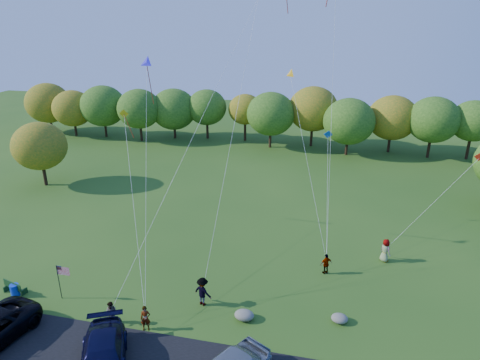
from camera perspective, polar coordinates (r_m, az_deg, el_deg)
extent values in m
plane|color=#295117|center=(27.37, -8.24, -18.56)|extent=(140.00, 140.00, 0.00)
cylinder|color=#372014|center=(72.10, -24.41, 6.47)|extent=(0.36, 0.36, 2.54)
ellipsoid|color=#3B6218|center=(71.43, -24.81, 9.05)|extent=(6.35, 6.35, 5.72)
cylinder|color=#372014|center=(71.94, -20.01, 7.01)|extent=(0.36, 0.36, 2.41)
ellipsoid|color=#245015|center=(71.34, -20.31, 9.26)|extent=(5.20, 5.20, 4.68)
cylinder|color=#372014|center=(69.02, -16.37, 6.79)|extent=(0.36, 0.36, 2.24)
ellipsoid|color=#3B6218|center=(68.41, -16.62, 9.06)|extent=(5.18, 5.18, 4.66)
cylinder|color=#372014|center=(65.09, -13.12, 6.59)|extent=(0.36, 0.36, 2.97)
ellipsoid|color=#245015|center=(64.30, -13.39, 9.66)|extent=(6.42, 6.42, 5.77)
cylinder|color=#372014|center=(64.01, -8.77, 6.49)|extent=(0.36, 0.36, 2.62)
ellipsoid|color=#3B6218|center=(63.34, -8.92, 9.03)|extent=(4.93, 4.93, 4.44)
cylinder|color=#372014|center=(62.26, -4.19, 6.16)|extent=(0.36, 0.36, 2.40)
ellipsoid|color=#245015|center=(61.54, -4.27, 8.87)|extent=(5.60, 5.60, 5.04)
cylinder|color=#372014|center=(59.35, 0.02, 5.79)|extent=(0.36, 0.36, 3.06)
ellipsoid|color=#3B6218|center=(58.46, 0.02, 9.31)|extent=(6.76, 6.76, 6.09)
cylinder|color=#372014|center=(58.42, 3.60, 5.42)|extent=(0.36, 0.36, 2.94)
ellipsoid|color=#3B6218|center=(57.63, 3.67, 8.47)|extent=(5.27, 5.27, 4.74)
cylinder|color=#372014|center=(58.72, 10.04, 5.01)|extent=(0.36, 0.36, 2.53)
ellipsoid|color=#3B6218|center=(57.91, 10.25, 8.07)|extent=(6.02, 6.02, 5.42)
cylinder|color=#372014|center=(57.96, 14.57, 4.51)|extent=(0.36, 0.36, 2.68)
ellipsoid|color=#245015|center=(57.14, 14.87, 7.64)|extent=(5.94, 5.94, 5.35)
cylinder|color=#372014|center=(58.84, 18.65, 4.41)|extent=(0.36, 0.36, 2.87)
ellipsoid|color=#3B6218|center=(58.02, 19.03, 7.54)|extent=(5.80, 5.80, 5.22)
cylinder|color=#372014|center=(59.64, 24.21, 3.98)|extent=(0.36, 0.36, 3.12)
ellipsoid|color=#3B6218|center=(58.85, 24.68, 6.99)|extent=(5.18, 5.18, 4.66)
cylinder|color=#372014|center=(61.18, 28.12, 3.45)|extent=(0.36, 0.36, 2.56)
ellipsoid|color=#3B6218|center=(60.41, 28.65, 6.34)|extent=(5.92, 5.92, 5.33)
cylinder|color=#372014|center=(50.74, -24.62, 0.77)|extent=(0.36, 0.36, 2.60)
ellipsoid|color=#3B6218|center=(49.83, -25.17, 4.13)|extent=(5.60, 5.60, 5.04)
imported|color=black|center=(24.86, -17.84, -21.72)|extent=(4.54, 6.16, 1.66)
imported|color=#4C4C59|center=(26.87, -12.49, -17.57)|extent=(0.68, 0.56, 1.61)
imported|color=#4C4C59|center=(27.77, -16.75, -16.67)|extent=(0.80, 0.65, 1.54)
imported|color=#4C4C59|center=(28.16, -5.00, -14.59)|extent=(1.42, 1.11, 1.94)
imported|color=#4C4C59|center=(31.67, 11.42, -10.91)|extent=(0.98, 0.80, 1.56)
imported|color=#4C4C59|center=(34.19, 18.80, -8.87)|extent=(1.02, 1.05, 1.81)
cube|color=#143917|center=(33.03, -27.82, -12.55)|extent=(1.65, 0.55, 0.06)
cube|color=#143917|center=(32.79, -28.09, -12.29)|extent=(1.64, 0.50, 0.51)
cube|color=#143917|center=(33.56, -28.70, -12.57)|extent=(0.18, 0.43, 0.39)
cube|color=#143917|center=(32.71, -26.79, -13.11)|extent=(0.18, 0.43, 0.39)
cylinder|color=#0E36D5|center=(32.69, -27.82, -12.86)|extent=(0.56, 0.56, 0.84)
cylinder|color=black|center=(30.72, -22.98, -12.41)|extent=(0.05, 0.05, 2.51)
cube|color=red|center=(30.01, -22.51, -11.14)|extent=(0.90, 0.60, 0.02)
cube|color=navy|center=(30.07, -22.98, -10.74)|extent=(0.36, 0.02, 0.28)
ellipsoid|color=gray|center=(27.31, 0.57, -17.57)|extent=(1.21, 0.95, 0.61)
ellipsoid|color=gray|center=(27.80, 13.13, -17.53)|extent=(1.01, 0.84, 0.53)
cone|color=#1B16DC|center=(31.53, -12.36, 15.07)|extent=(1.03, 0.62, 0.88)
cone|color=#D7990E|center=(32.91, 6.74, 13.87)|extent=(0.84, 0.63, 0.77)
cube|color=red|center=(32.04, 29.30, 2.70)|extent=(0.63, 0.16, 0.63)
cube|color=yellow|center=(36.13, -15.23, 8.53)|extent=(0.74, 0.22, 0.74)
cube|color=#1252B7|center=(36.63, 11.67, 5.98)|extent=(0.74, 0.24, 0.72)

